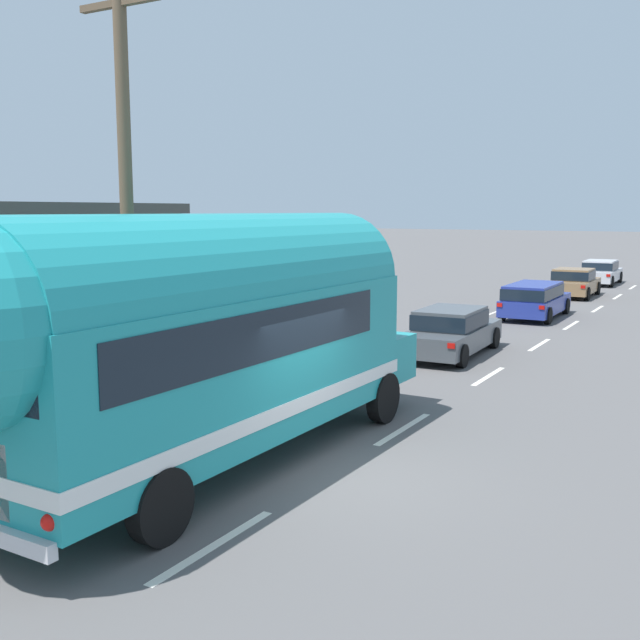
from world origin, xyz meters
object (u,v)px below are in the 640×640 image
Objects in this scene: utility_pole at (126,196)px; car_fourth at (600,271)px; painted_bus at (200,332)px; car_second at (534,298)px; car_third at (574,282)px; car_lead at (451,330)px.

utility_pole reaches higher than car_fourth.
painted_bus is 20.32m from car_second.
utility_pole is 35.14m from car_fourth.
car_third is (-0.23, 8.42, -0.07)m from car_second.
car_second is at bearing 89.78° from painted_bus.
utility_pole is 28.06m from car_third.
car_third is (2.24, 27.73, -3.69)m from utility_pole.
car_fourth is (-0.03, 24.37, -0.00)m from car_lead.
painted_bus reaches higher than car_lead.
car_third is (-0.06, 17.23, -0.01)m from car_lead.
car_fourth is (2.27, 34.87, -3.68)m from utility_pole.
painted_bus reaches higher than car_second.
car_third is at bearing 91.57° from car_second.
painted_bus is 11.57m from car_lead.
car_third is at bearing 85.38° from utility_pole.
utility_pole is 1.94× the size of car_third.
car_fourth is (0.03, 7.14, 0.01)m from car_third.
car_lead and car_second have the same top height.
car_lead is 1.02× the size of car_fourth.
car_second is (0.08, 20.27, -1.51)m from painted_bus.
car_second is 15.56m from car_fourth.
car_third is at bearing -90.21° from car_fourth.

